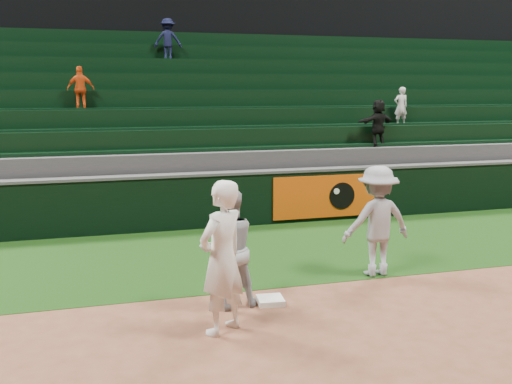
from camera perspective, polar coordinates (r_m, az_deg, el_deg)
ground at (r=8.17m, az=0.78°, el=-12.02°), size 70.00×70.00×0.00m
foul_grass at (r=10.91m, az=-3.70°, el=-6.21°), size 36.00×4.20×0.01m
upper_deck at (r=24.96m, az=-11.08°, el=16.78°), size 40.00×12.00×12.00m
first_base at (r=8.50m, az=1.45°, el=-10.79°), size 0.41×0.41×0.08m
first_baseman at (r=7.27m, az=-3.43°, el=-6.57°), size 0.87×0.81×1.99m
baserunner at (r=8.14m, az=-2.79°, el=-5.71°), size 0.90×0.74×1.72m
base_coach at (r=9.69m, az=12.00°, el=-2.86°), size 1.21×0.72×1.85m
field_wall at (r=12.87m, az=-5.65°, el=-0.81°), size 36.00×0.45×1.25m
stadium_seating at (r=16.42m, az=-8.12°, el=5.30°), size 36.00×5.95×5.13m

